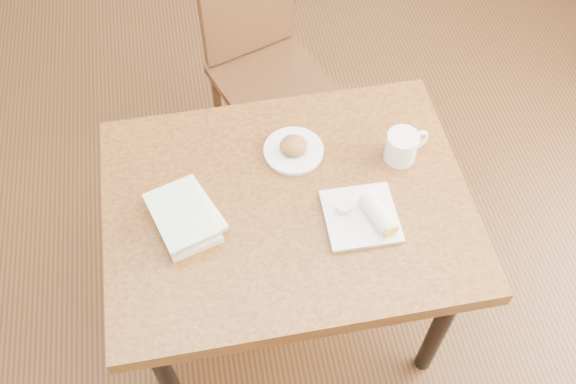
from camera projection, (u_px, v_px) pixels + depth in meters
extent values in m
cube|color=#472814|center=(288.00, 306.00, 2.58)|extent=(4.00, 5.00, 0.01)
cube|color=brown|center=(288.00, 207.00, 1.98)|extent=(1.12, 0.85, 0.06)
cylinder|color=black|center=(166.00, 376.00, 2.06)|extent=(0.06, 0.06, 0.69)
cylinder|color=black|center=(440.00, 326.00, 2.16)|extent=(0.06, 0.06, 0.69)
cylinder|color=black|center=(153.00, 210.00, 2.42)|extent=(0.06, 0.06, 0.69)
cylinder|color=black|center=(388.00, 174.00, 2.52)|extent=(0.06, 0.06, 0.69)
cylinder|color=#402412|center=(288.00, 82.00, 2.97)|extent=(0.04, 0.04, 0.45)
cylinder|color=#402412|center=(219.00, 110.00, 2.87)|extent=(0.04, 0.04, 0.45)
cylinder|color=#402412|center=(329.00, 133.00, 2.80)|extent=(0.04, 0.04, 0.45)
cylinder|color=#402412|center=(257.00, 166.00, 2.69)|extent=(0.04, 0.04, 0.45)
cube|color=#402412|center=(272.00, 82.00, 2.63)|extent=(0.54, 0.54, 0.04)
cube|color=#402412|center=(247.00, 5.00, 2.51)|extent=(0.39, 0.17, 0.45)
cylinder|color=white|center=(294.00, 152.00, 2.06)|extent=(0.19, 0.19, 0.01)
cylinder|color=white|center=(294.00, 150.00, 2.05)|extent=(0.19, 0.19, 0.01)
ellipsoid|color=#B27538|center=(294.00, 146.00, 2.04)|extent=(0.09, 0.09, 0.05)
cylinder|color=white|center=(401.00, 147.00, 2.02)|extent=(0.10, 0.10, 0.10)
torus|color=white|center=(417.00, 140.00, 2.03)|extent=(0.08, 0.04, 0.08)
cylinder|color=tan|center=(404.00, 137.00, 1.98)|extent=(0.09, 0.09, 0.01)
cylinder|color=#F2E5CC|center=(404.00, 137.00, 1.97)|extent=(0.06, 0.06, 0.00)
cube|color=white|center=(361.00, 217.00, 1.92)|extent=(0.22, 0.22, 0.01)
cube|color=white|center=(361.00, 216.00, 1.91)|extent=(0.22, 0.22, 0.01)
cylinder|color=white|center=(378.00, 213.00, 1.88)|extent=(0.09, 0.14, 0.05)
cylinder|color=yellow|center=(390.00, 230.00, 1.85)|extent=(0.05, 0.03, 0.05)
cylinder|color=silver|center=(344.00, 208.00, 1.91)|extent=(0.05, 0.05, 0.03)
cylinder|color=red|center=(344.00, 206.00, 1.90)|extent=(0.04, 0.04, 0.01)
cube|color=white|center=(185.00, 220.00, 1.90)|extent=(0.21, 0.26, 0.02)
cube|color=silver|center=(188.00, 213.00, 1.89)|extent=(0.23, 0.26, 0.02)
cube|color=#7EBD83|center=(181.00, 214.00, 1.87)|extent=(0.22, 0.26, 0.02)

